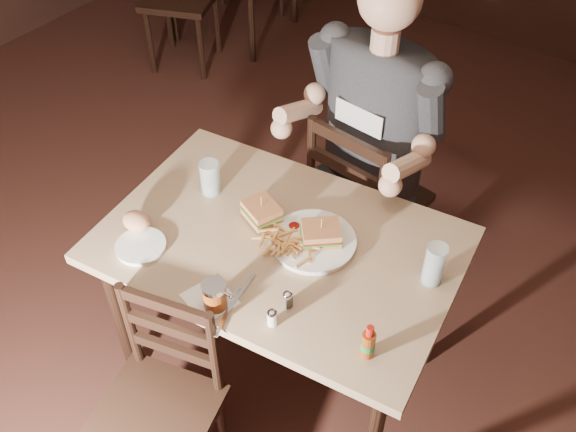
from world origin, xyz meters
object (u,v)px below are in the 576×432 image
Objects in this scene: chair_far at (368,200)px; diner at (372,104)px; main_table at (280,257)px; chair_near at (154,417)px; syrup_dispenser at (215,295)px; glass_right at (434,265)px; dinner_plate at (313,242)px; glass_left at (210,178)px; hot_sauce at (369,341)px; side_plate at (141,247)px.

chair_far is 0.90× the size of diner.
diner reaches higher than main_table.
chair_near is at bearing -87.25° from diner.
chair_far is 0.53m from diner.
syrup_dispenser is at bearing -83.71° from diner.
glass_right is 0.69m from syrup_dispenser.
dinner_plate is 2.16× the size of glass_left.
glass_left reaches higher than hot_sauce.
hot_sauce is (0.47, -0.22, 0.15)m from main_table.
diner is 6.67× the size of glass_right.
glass_left reaches higher than dinner_plate.
glass_left is at bearing 98.76° from chair_near.
syrup_dispenser is (0.01, -0.95, -0.16)m from diner.
chair_far is 0.82m from glass_right.
dinner_plate is at bearing -0.49° from glass_left.
chair_far is (-0.01, 0.66, -0.23)m from main_table.
syrup_dispenser is (0.01, -1.00, 0.36)m from chair_far.
main_table is 0.68m from diner.
glass_right reaches higher than syrup_dispenser.
glass_right is (0.50, 0.14, 0.16)m from main_table.
glass_right reaches higher than side_plate.
glass_right reaches higher than chair_near.
dinner_plate is 2.18× the size of hot_sauce.
main_table is at bearing -150.77° from dinner_plate.
main_table is at bearing 96.15° from chair_far.
chair_far reaches higher than main_table.
chair_far reaches higher than dinner_plate.
dinner_plate is (0.17, 0.67, 0.37)m from chair_near.
main_table is 0.39m from glass_left.
diner reaches higher than dinner_plate.
main_table is 12.73× the size of syrup_dispenser.
chair_near is 0.84m from glass_left.
glass_right is 1.17× the size of hot_sauce.
chair_far is 0.79m from glass_left.
chair_near is 6.26× the size of glass_left.
diner is 0.66m from glass_left.
syrup_dispenser is (0.35, -0.40, -0.02)m from glass_left.
diner is (-0.01, 0.61, 0.30)m from main_table.
diner reaches higher than chair_far.
glass_right is at bearing 139.68° from chair_far.
chair_near is at bearing -144.14° from hot_sauce.
glass_left is 1.30× the size of syrup_dispenser.
chair_far is 3.22× the size of dinner_plate.
syrup_dispenser is at bearing 95.96° from chair_far.
glass_right is (0.51, -0.52, 0.39)m from chair_far.
dinner_plate is 0.47m from hot_sauce.
chair_near is 2.90× the size of dinner_plate.
chair_far is 5.55× the size of side_plate.
chair_far is 1.07m from side_plate.
glass_right is 0.97m from side_plate.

